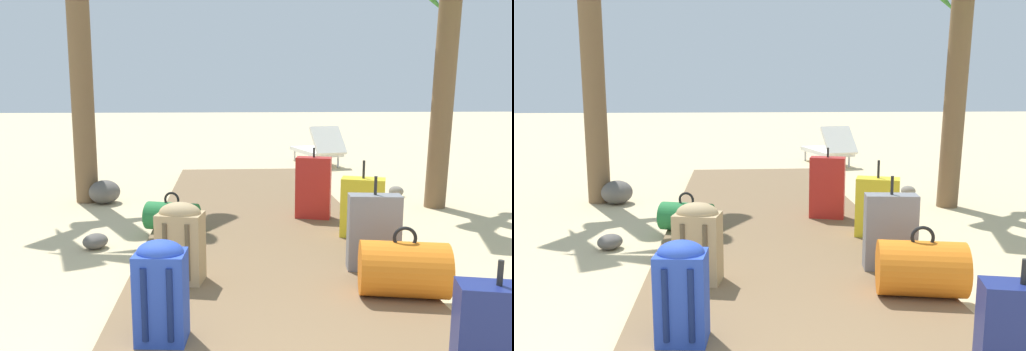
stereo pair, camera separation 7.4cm
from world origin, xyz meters
TOP-DOWN VIEW (x-y plane):
  - ground_plane at (0.00, 3.12)m, footprint 60.00×60.00m
  - boardwalk at (0.00, 3.90)m, footprint 2.19×7.81m
  - backpack_tan at (-0.69, 2.37)m, footprint 0.37×0.29m
  - suitcase_yellow at (0.97, 3.46)m, footprint 0.46×0.34m
  - suitcase_red at (0.62, 4.21)m, footprint 0.42×0.28m
  - duffel_bag_orange at (0.86, 2.00)m, footprint 0.66×0.49m
  - suitcase_grey at (0.81, 2.54)m, footprint 0.42×0.21m
  - backpack_blue at (-0.72, 1.46)m, footprint 0.30×0.26m
  - duffel_bag_green at (-0.89, 3.79)m, footprint 0.59×0.43m
  - lounge_chair at (1.54, 8.76)m, footprint 0.92×1.63m
  - rock_left_far at (-1.59, 3.47)m, footprint 0.32×0.33m
  - rock_left_near at (-1.95, 5.46)m, footprint 0.44×0.47m
  - rock_right_far at (2.08, 5.66)m, footprint 0.27×0.26m

SIDE VIEW (x-z plane):
  - ground_plane at x=0.00m, z-range 0.00..0.00m
  - boardwalk at x=0.00m, z-range 0.00..0.08m
  - rock_left_far at x=-1.59m, z-range 0.00..0.14m
  - rock_right_far at x=2.08m, z-range 0.00..0.15m
  - rock_left_near at x=-1.95m, z-range 0.00..0.31m
  - duffel_bag_green at x=-0.89m, z-range 0.03..0.42m
  - duffel_bag_orange at x=0.86m, z-range 0.03..0.52m
  - lounge_chair at x=1.54m, z-range -0.07..0.73m
  - suitcase_yellow at x=0.97m, z-range -0.01..0.74m
  - suitcase_grey at x=0.81m, z-range 0.01..0.76m
  - backpack_blue at x=-0.72m, z-range 0.09..0.68m
  - backpack_tan at x=-0.69m, z-range 0.10..0.70m
  - suitcase_red at x=0.62m, z-range 0.03..0.81m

